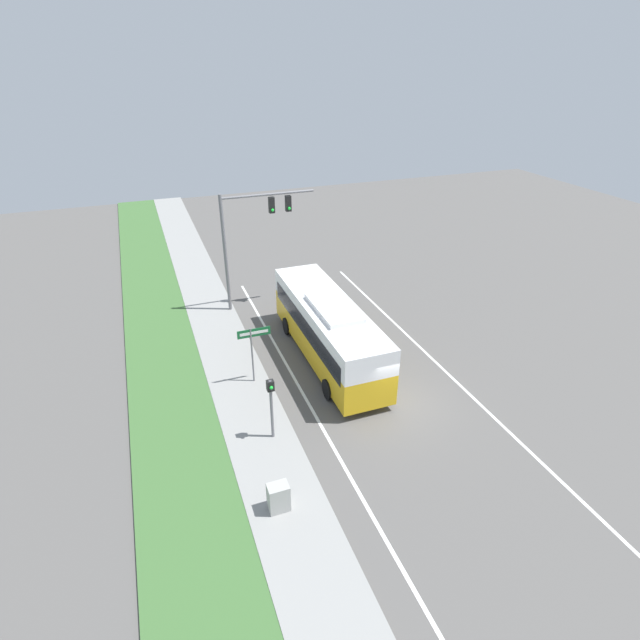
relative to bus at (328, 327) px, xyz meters
The scene contains 10 objects.
ground_plane 5.14m from the bus, 72.78° to the right, with size 80.00×80.00×0.00m, color #565451.
sidewalk 6.86m from the bus, 136.22° to the right, with size 2.80×80.00×0.12m.
grass_verge 9.37m from the bus, 150.14° to the right, with size 3.60×80.00×0.10m.
lane_divider_near 5.40m from the bus, 115.45° to the right, with size 0.14×30.00×0.01m.
lane_divider_far 7.04m from the bus, 42.38° to the right, with size 0.14×30.00×0.01m.
bus is the anchor object (origin of this frame).
signal_gantry 8.00m from the bus, 106.49° to the left, with size 5.50×0.41×7.13m.
pedestrian_signal 6.53m from the bus, 131.09° to the right, with size 0.28×0.34×2.86m.
street_sign 4.09m from the bus, 168.44° to the right, with size 1.54×0.08×2.97m.
utility_cabinet 9.99m from the bus, 120.84° to the right, with size 0.72×0.52×1.07m.
Camera 1 is at (-9.37, -15.68, 13.91)m, focal length 28.00 mm.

